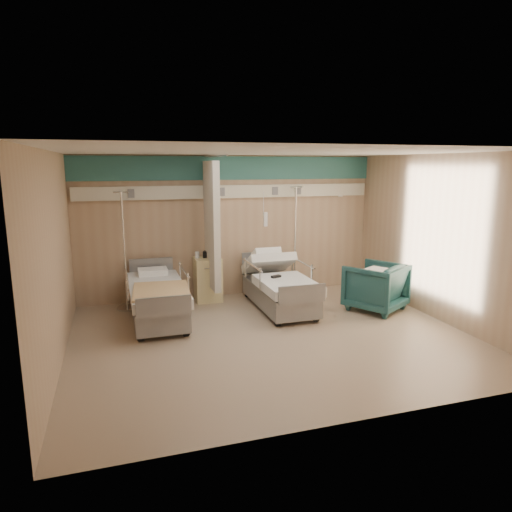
% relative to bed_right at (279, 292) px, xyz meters
% --- Properties ---
extents(ground, '(6.00, 5.00, 0.00)m').
position_rel_bed_right_xyz_m(ground, '(-0.60, -1.30, -0.32)').
color(ground, '#9F856E').
rests_on(ground, ground).
extents(room_walls, '(6.04, 5.04, 2.82)m').
position_rel_bed_right_xyz_m(room_walls, '(-0.63, -1.05, 1.55)').
color(room_walls, tan).
rests_on(room_walls, ground).
extents(bed_right, '(1.00, 2.16, 0.63)m').
position_rel_bed_right_xyz_m(bed_right, '(0.00, 0.00, 0.00)').
color(bed_right, white).
rests_on(bed_right, ground).
extents(bed_left, '(1.00, 2.16, 0.63)m').
position_rel_bed_right_xyz_m(bed_left, '(-2.20, 0.00, 0.00)').
color(bed_left, white).
rests_on(bed_left, ground).
extents(bedside_cabinet, '(0.50, 0.48, 0.85)m').
position_rel_bed_right_xyz_m(bedside_cabinet, '(-1.15, 0.90, 0.11)').
color(bedside_cabinet, beige).
rests_on(bedside_cabinet, ground).
extents(visitor_armchair, '(1.28, 1.29, 0.86)m').
position_rel_bed_right_xyz_m(visitor_armchair, '(1.66, -0.58, 0.12)').
color(visitor_armchair, '#1C4546').
rests_on(visitor_armchair, ground).
extents(waffle_blanket, '(0.78, 0.75, 0.07)m').
position_rel_bed_right_xyz_m(waffle_blanket, '(1.68, -0.63, 0.58)').
color(waffle_blanket, silver).
rests_on(waffle_blanket, visitor_armchair).
extents(iv_stand_right, '(0.39, 0.39, 2.19)m').
position_rel_bed_right_xyz_m(iv_stand_right, '(0.70, 0.97, 0.13)').
color(iv_stand_right, silver).
rests_on(iv_stand_right, ground).
extents(iv_stand_left, '(0.39, 0.39, 2.16)m').
position_rel_bed_right_xyz_m(iv_stand_left, '(-2.68, 0.82, 0.13)').
color(iv_stand_left, silver).
rests_on(iv_stand_left, ground).
extents(call_remote, '(0.20, 0.13, 0.04)m').
position_rel_bed_right_xyz_m(call_remote, '(-0.11, -0.13, 0.33)').
color(call_remote, black).
rests_on(call_remote, bed_right).
extents(tan_blanket, '(0.95, 1.16, 0.04)m').
position_rel_bed_right_xyz_m(tan_blanket, '(-2.17, -0.46, 0.33)').
color(tan_blanket, tan).
rests_on(tan_blanket, bed_left).
extents(toiletry_bag, '(0.27, 0.22, 0.13)m').
position_rel_bed_right_xyz_m(toiletry_bag, '(-1.10, 0.93, 0.60)').
color(toiletry_bag, black).
rests_on(toiletry_bag, bedside_cabinet).
extents(white_cup, '(0.10, 0.10, 0.12)m').
position_rel_bed_right_xyz_m(white_cup, '(-1.33, 0.96, 0.60)').
color(white_cup, white).
rests_on(white_cup, bedside_cabinet).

